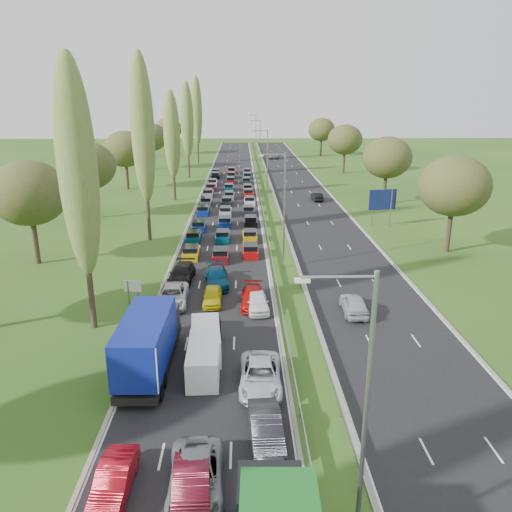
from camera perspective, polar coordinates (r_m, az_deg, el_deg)
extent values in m
plane|color=#244A17|center=(88.76, 1.22, 6.59)|extent=(260.00, 260.00, 0.00)
cube|color=black|center=(91.14, -3.13, 6.86)|extent=(10.50, 215.00, 0.04)
cube|color=black|center=(91.78, 5.38, 6.89)|extent=(10.50, 215.00, 0.04)
cube|color=gray|center=(91.06, 0.41, 7.23)|extent=(0.06, 215.00, 0.32)
cube|color=gray|center=(91.17, 1.87, 7.23)|extent=(0.06, 215.00, 0.32)
cylinder|color=gray|center=(19.26, 12.31, -18.75)|extent=(0.18, 0.18, 12.00)
cylinder|color=gray|center=(51.40, 3.26, 5.07)|extent=(0.18, 0.18, 12.00)
cylinder|color=gray|center=(85.81, 1.31, 10.26)|extent=(0.18, 0.18, 12.00)
cylinder|color=gray|center=(120.56, 0.46, 12.46)|extent=(0.18, 0.18, 12.00)
cylinder|color=gray|center=(155.42, -0.01, 13.68)|extent=(0.18, 0.18, 12.00)
cylinder|color=#2D2116|center=(40.22, -18.42, -3.09)|extent=(0.44, 0.44, 7.20)
ellipsoid|color=#567130|center=(38.12, -19.72, 9.37)|extent=(2.80, 2.80, 16.00)
cylinder|color=#2D2116|center=(63.48, -12.23, 5.28)|extent=(0.44, 0.44, 7.92)
ellipsoid|color=#567130|center=(62.16, -12.83, 14.01)|extent=(2.80, 2.80, 17.60)
cylinder|color=#2D2116|center=(87.87, -9.33, 8.39)|extent=(0.44, 0.44, 6.48)
ellipsoid|color=#567130|center=(86.95, -9.60, 13.54)|extent=(2.80, 2.80, 14.40)
cylinder|color=#2D2116|center=(112.40, -7.70, 10.68)|extent=(0.44, 0.44, 7.20)
ellipsoid|color=#567130|center=(111.67, -7.89, 15.16)|extent=(2.80, 2.80, 16.00)
cylinder|color=#2D2116|center=(137.10, -6.64, 12.14)|extent=(0.44, 0.44, 7.92)
ellipsoid|color=#567130|center=(136.49, -6.79, 16.19)|extent=(2.80, 2.80, 17.60)
cylinder|color=#2D2116|center=(58.43, -23.87, 1.49)|extent=(0.56, 0.56, 4.84)
ellipsoid|color=#38471E|center=(57.30, -24.53, 6.56)|extent=(8.00, 8.00, 6.80)
cylinder|color=#2D2116|center=(77.69, -18.27, 5.88)|extent=(0.56, 0.56, 4.84)
ellipsoid|color=#38471E|center=(76.85, -18.65, 9.73)|extent=(8.00, 8.00, 6.80)
cylinder|color=#2D2116|center=(100.57, -14.51, 8.77)|extent=(0.56, 0.56, 4.84)
ellipsoid|color=#38471E|center=(99.92, -14.74, 11.75)|extent=(8.00, 8.00, 6.80)
cylinder|color=#2D2116|center=(127.77, -11.81, 10.79)|extent=(0.56, 0.56, 4.84)
ellipsoid|color=#38471E|center=(127.26, -11.96, 13.14)|extent=(8.00, 8.00, 6.80)
cylinder|color=#2D2116|center=(159.21, -9.83, 12.23)|extent=(0.56, 0.56, 4.84)
ellipsoid|color=#38471E|center=(158.80, -9.94, 14.12)|extent=(8.00, 8.00, 6.80)
cylinder|color=#2D2116|center=(61.71, 21.17, 2.64)|extent=(0.56, 0.56, 4.84)
ellipsoid|color=#38471E|center=(60.65, 21.73, 7.45)|extent=(8.00, 8.00, 6.80)
cylinder|color=#2D2116|center=(86.63, 14.50, 7.37)|extent=(0.56, 0.56, 4.84)
ellipsoid|color=#38471E|center=(85.88, 14.77, 10.84)|extent=(8.00, 8.00, 6.80)
cylinder|color=#2D2116|center=(120.27, 9.99, 10.47)|extent=(0.56, 0.56, 4.84)
ellipsoid|color=#38471E|center=(119.73, 10.13, 12.97)|extent=(8.00, 8.00, 6.80)
cylinder|color=#2D2116|center=(154.52, 7.44, 12.17)|extent=(0.56, 0.56, 4.84)
ellipsoid|color=#38471E|center=(154.10, 7.52, 14.13)|extent=(8.00, 8.00, 6.80)
cube|color=#BF990C|center=(56.44, -7.41, 0.27)|extent=(1.75, 4.00, 0.80)
cube|color=#053F4C|center=(62.70, -7.13, 2.07)|extent=(1.75, 4.00, 0.80)
cube|color=navy|center=(67.86, -6.53, 3.31)|extent=(1.75, 4.00, 0.80)
cube|color=navy|center=(77.10, -6.04, 5.09)|extent=(1.75, 4.00, 0.80)
cube|color=slate|center=(83.56, -5.71, 6.10)|extent=(1.75, 4.00, 0.80)
cube|color=slate|center=(90.90, -5.47, 7.06)|extent=(1.75, 4.00, 0.80)
cube|color=#590F14|center=(96.86, -5.17, 7.74)|extent=(1.75, 4.00, 0.80)
cube|color=silver|center=(102.14, -4.97, 8.27)|extent=(1.75, 4.00, 0.80)
cube|color=black|center=(111.51, -4.65, 9.08)|extent=(1.75, 4.00, 0.80)
cube|color=navy|center=(116.02, -4.59, 9.43)|extent=(1.75, 4.00, 0.80)
cube|color=#590F14|center=(55.27, -4.06, 0.00)|extent=(1.75, 4.00, 0.80)
cube|color=#053F4C|center=(62.67, -3.82, 2.17)|extent=(1.75, 4.00, 0.80)
cube|color=navy|center=(69.75, -3.57, 3.80)|extent=(1.75, 4.00, 0.80)
cube|color=#B2B7BC|center=(76.12, -3.50, 4.99)|extent=(1.75, 4.00, 0.80)
cube|color=black|center=(83.58, -3.36, 6.16)|extent=(1.75, 4.00, 0.80)
cube|color=slate|center=(88.55, -3.08, 6.83)|extent=(1.75, 4.00, 0.80)
cube|color=#053F4C|center=(96.34, -3.12, 7.73)|extent=(1.75, 4.00, 0.80)
cube|color=#590F14|center=(104.63, -2.92, 8.54)|extent=(1.75, 4.00, 0.80)
cube|color=black|center=(111.40, -2.83, 9.11)|extent=(1.75, 4.00, 0.80)
cube|color=#A50C0A|center=(118.57, -2.84, 9.64)|extent=(1.75, 4.00, 0.80)
cube|color=#A50C0A|center=(56.70, -0.64, 0.51)|extent=(1.75, 4.00, 0.80)
cube|color=#BF990C|center=(62.68, -0.72, 2.21)|extent=(1.75, 4.00, 0.80)
cube|color=black|center=(70.08, -0.63, 3.90)|extent=(1.75, 4.00, 0.80)
cube|color=black|center=(76.60, -0.87, 5.11)|extent=(1.75, 4.00, 0.80)
cube|color=silver|center=(83.73, -0.74, 6.21)|extent=(1.75, 4.00, 0.80)
cube|color=#A50C0A|center=(90.69, -0.88, 7.11)|extent=(1.75, 4.00, 0.80)
cube|color=slate|center=(95.46, -0.96, 7.66)|extent=(1.75, 4.00, 0.80)
cube|color=black|center=(103.86, -1.11, 8.49)|extent=(1.75, 4.00, 0.80)
cube|color=#053F4C|center=(110.41, -0.99, 9.05)|extent=(1.75, 4.00, 0.80)
cube|color=slate|center=(116.60, -1.02, 9.52)|extent=(1.75, 4.00, 0.80)
imported|color=maroon|center=(25.64, -15.91, -23.39)|extent=(1.57, 4.28, 1.40)
imported|color=silver|center=(44.01, -9.55, -4.49)|extent=(2.80, 5.72, 1.56)
imported|color=black|center=(49.24, -8.48, -1.98)|extent=(2.50, 5.51, 1.57)
imported|color=#5D101E|center=(24.48, -7.41, -24.90)|extent=(1.99, 4.80, 1.55)
imported|color=slate|center=(24.97, -6.88, -23.91)|extent=(2.73, 5.52, 1.51)
imported|color=#042E49|center=(47.83, -4.52, -2.44)|extent=(2.64, 5.56, 1.57)
imported|color=#CDBE0D|center=(43.73, -5.02, -4.59)|extent=(1.67, 4.05, 1.37)
imported|color=black|center=(27.53, 1.16, -19.12)|extent=(1.93, 4.79, 1.55)
imported|color=silver|center=(31.82, 0.52, -13.50)|extent=(2.73, 5.65, 1.55)
imported|color=#B30C0B|center=(43.27, -0.38, -4.72)|extent=(2.14, 4.97, 1.43)
imported|color=white|center=(42.29, 0.18, -5.24)|extent=(2.03, 4.46, 1.48)
imported|color=#A3A6AC|center=(42.48, 11.14, -5.40)|extent=(2.00, 4.74, 1.60)
imported|color=black|center=(87.45, 6.97, 6.77)|extent=(1.71, 4.29, 1.39)
imported|color=slate|center=(147.08, 2.08, 11.40)|extent=(3.14, 5.96, 1.60)
cube|color=black|center=(34.45, -11.92, -11.43)|extent=(2.63, 9.88, 0.50)
cube|color=navy|center=(32.48, -12.51, -9.41)|extent=(2.74, 7.47, 2.97)
cube|color=silver|center=(29.31, -13.83, -12.70)|extent=(2.68, 0.06, 2.87)
cube|color=black|center=(37.33, -11.02, -7.50)|extent=(2.68, 2.42, 2.20)
cylinder|color=black|center=(37.80, -10.93, -8.94)|extent=(2.31, 1.00, 1.00)
cylinder|color=black|center=(31.41, -13.09, -15.07)|extent=(2.31, 1.00, 1.00)
cube|color=black|center=(22.63, 1.63, -26.36)|extent=(2.66, 2.40, 2.20)
cube|color=white|center=(35.53, -5.75, -9.55)|extent=(1.96, 4.89, 1.96)
cube|color=black|center=(37.50, -5.52, -8.17)|extent=(1.91, 0.78, 1.57)
cylinder|color=black|center=(37.31, -6.85, -9.39)|extent=(0.24, 0.67, 0.67)
cylinder|color=black|center=(34.44, -4.49, -11.78)|extent=(0.24, 0.67, 0.67)
cube|color=white|center=(33.10, -5.99, -11.70)|extent=(2.02, 5.05, 2.02)
cube|color=black|center=(35.09, -5.72, -10.05)|extent=(1.97, 0.81, 1.61)
cylinder|color=black|center=(34.93, -7.19, -11.40)|extent=(0.25, 0.69, 0.69)
cylinder|color=black|center=(32.03, -4.58, -14.24)|extent=(0.25, 0.69, 0.69)
cylinder|color=gray|center=(44.89, -14.38, -4.02)|extent=(0.16, 0.16, 2.10)
cylinder|color=gray|center=(44.72, -13.38, -4.03)|extent=(0.16, 0.16, 2.10)
cube|color=silver|center=(44.61, -13.94, -3.37)|extent=(1.50, 0.22, 1.00)
cylinder|color=gray|center=(70.63, 13.26, 5.33)|extent=(0.16, 0.16, 5.20)
cylinder|color=gray|center=(71.28, 15.14, 5.30)|extent=(0.16, 0.16, 5.20)
cube|color=navy|center=(70.70, 14.28, 6.26)|extent=(3.94, 0.87, 2.80)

